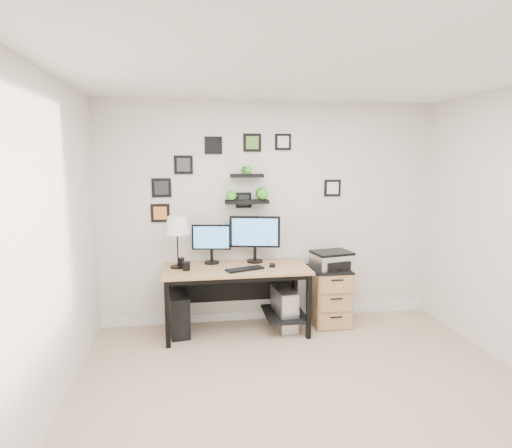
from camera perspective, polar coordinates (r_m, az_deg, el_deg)
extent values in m
plane|color=#C3A88B|center=(3.67, 8.28, -23.47)|extent=(4.00, 4.00, 0.00)
plane|color=white|center=(3.17, 9.40, 20.48)|extent=(4.00, 4.00, 0.00)
plane|color=silver|center=(5.08, 2.00, 1.46)|extent=(4.00, 0.00, 4.00)
plane|color=silver|center=(3.20, -27.84, -4.01)|extent=(0.00, 4.00, 4.00)
cube|color=white|center=(5.38, 1.96, -11.88)|extent=(4.00, 0.03, 0.10)
cube|color=tan|center=(4.77, -2.61, -5.97)|extent=(1.60, 0.70, 0.03)
cube|color=black|center=(4.78, -2.61, -6.43)|extent=(1.54, 0.64, 0.05)
cube|color=black|center=(5.16, -3.00, -7.99)|extent=(1.44, 0.02, 0.41)
cube|color=black|center=(5.02, 3.81, -11.84)|extent=(0.45, 0.63, 0.03)
cube|color=black|center=(4.58, -11.73, -11.72)|extent=(0.05, 0.05, 0.72)
cube|color=black|center=(5.14, -11.41, -9.38)|extent=(0.05, 0.05, 0.72)
cube|color=black|center=(4.74, 7.05, -10.89)|extent=(0.05, 0.05, 0.72)
cube|color=black|center=(5.29, 5.26, -8.74)|extent=(0.05, 0.05, 0.72)
cylinder|color=black|center=(4.96, -5.91, -5.14)|extent=(0.20, 0.20, 0.02)
cylinder|color=black|center=(4.94, -5.93, -4.27)|extent=(0.04, 0.04, 0.15)
cube|color=black|center=(4.89, -5.98, -1.75)|extent=(0.44, 0.10, 0.29)
cube|color=#3F8CCC|center=(4.87, -6.00, -1.79)|extent=(0.39, 0.07, 0.25)
cylinder|color=black|center=(4.99, -0.15, -4.98)|extent=(0.22, 0.22, 0.02)
cylinder|color=black|center=(4.97, -0.15, -4.04)|extent=(0.04, 0.04, 0.17)
cube|color=black|center=(4.92, -0.16, -1.04)|extent=(0.58, 0.15, 0.36)
cube|color=#3F8CCC|center=(4.90, -0.17, -1.08)|extent=(0.51, 0.11, 0.31)
cube|color=black|center=(4.65, -1.50, -6.03)|extent=(0.44, 0.26, 0.02)
cube|color=black|center=(4.79, 2.19, -5.53)|extent=(0.08, 0.11, 0.03)
cylinder|color=black|center=(4.83, -10.34, -5.62)|extent=(0.17, 0.17, 0.02)
cylinder|color=black|center=(4.78, -10.42, -2.57)|extent=(0.02, 0.02, 0.52)
cone|color=white|center=(4.74, -10.49, -0.14)|extent=(0.28, 0.28, 0.19)
cylinder|color=black|center=(4.69, -9.28, -5.56)|extent=(0.08, 0.08, 0.09)
cylinder|color=black|center=(4.90, -9.93, -4.97)|extent=(0.07, 0.07, 0.09)
cube|color=black|center=(4.95, -10.31, -11.69)|extent=(0.27, 0.48, 0.46)
cube|color=gray|center=(5.03, 3.80, -11.17)|extent=(0.25, 0.48, 0.46)
cube|color=silver|center=(4.83, 4.65, -12.08)|extent=(0.19, 0.03, 0.43)
cube|color=tan|center=(5.21, 9.69, -9.49)|extent=(0.42, 0.50, 0.65)
cube|color=black|center=(5.12, 9.79, -5.93)|extent=(0.43, 0.51, 0.02)
cube|color=tan|center=(5.06, 10.57, -12.71)|extent=(0.39, 0.02, 0.18)
cylinder|color=black|center=(5.02, 10.64, -12.13)|extent=(0.14, 0.02, 0.02)
cube|color=tan|center=(4.98, 10.64, -10.40)|extent=(0.39, 0.02, 0.18)
cylinder|color=black|center=(4.95, 10.72, -9.78)|extent=(0.14, 0.02, 0.02)
cube|color=tan|center=(4.91, 10.72, -8.01)|extent=(0.39, 0.02, 0.18)
cylinder|color=black|center=(4.88, 10.79, -7.37)|extent=(0.14, 0.02, 0.02)
cube|color=silver|center=(5.10, 10.05, -4.86)|extent=(0.49, 0.41, 0.17)
cube|color=black|center=(5.08, 10.08, -3.78)|extent=(0.49, 0.41, 0.03)
cube|color=black|center=(4.96, 11.07, -5.58)|extent=(0.29, 0.08, 0.10)
cube|color=black|center=(4.93, -1.22, 2.99)|extent=(0.50, 0.18, 0.04)
cube|color=black|center=(4.90, -1.22, 6.47)|extent=(0.38, 0.15, 0.04)
imported|color=green|center=(4.90, -3.21, 4.76)|extent=(0.15, 0.12, 0.27)
imported|color=green|center=(4.94, 0.73, 4.81)|extent=(0.15, 0.15, 0.27)
imported|color=green|center=(4.90, -1.23, 8.19)|extent=(0.13, 0.09, 0.25)
cube|color=black|center=(4.99, -12.65, 1.44)|extent=(0.21, 0.02, 0.21)
cube|color=orange|center=(4.98, -12.66, 1.42)|extent=(0.15, 0.00, 0.15)
cube|color=black|center=(4.94, -9.65, 7.79)|extent=(0.21, 0.02, 0.21)
cube|color=#37393C|center=(4.93, -9.65, 7.79)|extent=(0.15, 0.00, 0.15)
cube|color=black|center=(5.00, -1.66, 3.20)|extent=(0.18, 0.02, 0.18)
cube|color=#232328|center=(4.99, -1.65, 3.19)|extent=(0.13, 0.00, 0.13)
cube|color=black|center=(5.24, 10.16, 4.75)|extent=(0.20, 0.02, 0.20)
cube|color=silver|center=(5.23, 10.20, 4.74)|extent=(0.14, 0.00, 0.14)
cube|color=black|center=(5.00, -0.51, 10.80)|extent=(0.21, 0.02, 0.21)
cube|color=#518A2E|center=(4.98, -0.49, 10.80)|extent=(0.14, 0.00, 0.14)
cube|color=black|center=(4.96, -12.50, 4.74)|extent=(0.22, 0.02, 0.22)
cube|color=black|center=(4.95, -12.50, 4.73)|extent=(0.15, 0.00, 0.15)
cube|color=black|center=(4.95, -5.71, 10.40)|extent=(0.20, 0.02, 0.20)
cube|color=black|center=(4.94, -5.70, 10.40)|extent=(0.14, 0.00, 0.14)
cube|color=black|center=(5.06, 3.63, 10.87)|extent=(0.19, 0.02, 0.19)
cube|color=silver|center=(5.05, 3.65, 10.87)|extent=(0.13, 0.00, 0.13)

